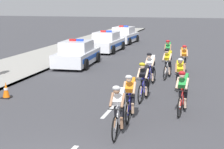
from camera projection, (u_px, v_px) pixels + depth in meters
sidewalk_slab at (29, 63)px, 22.95m from camera, size 4.21×60.00×0.12m
kerb_edge at (59, 64)px, 22.45m from camera, size 0.16×60.00×0.13m
lane_markings_centre at (108, 112)px, 12.98m from camera, size 0.14×17.60×0.01m
cyclist_lead at (118, 109)px, 10.54m from camera, size 0.42×1.72×1.56m
cyclist_second at (130, 96)px, 12.00m from camera, size 0.43×1.72×1.56m
cyclist_third at (183, 91)px, 12.63m from camera, size 0.45×1.72×1.56m
cyclist_fourth at (144, 80)px, 14.32m from camera, size 0.44×1.72×1.56m
cyclist_fifth at (180, 75)px, 15.42m from camera, size 0.45×1.72×1.56m
cyclist_sixth at (151, 68)px, 16.93m from camera, size 0.45×1.72×1.56m
cyclist_seventh at (168, 63)px, 18.45m from camera, size 0.45×1.72×1.56m
cyclist_eighth at (184, 59)px, 19.74m from camera, size 0.45×1.72×1.56m
cyclist_ninth at (168, 52)px, 22.24m from camera, size 0.42×1.72×1.56m
police_car_nearest at (77, 54)px, 22.07m from camera, size 2.16×4.48×1.59m
police_car_second at (107, 43)px, 28.28m from camera, size 2.11×4.45×1.59m
police_car_third at (124, 36)px, 33.85m from camera, size 2.19×4.49×1.59m
traffic_cone_near at (6, 90)px, 14.76m from camera, size 0.36×0.36×0.64m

